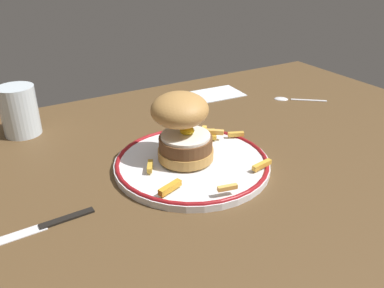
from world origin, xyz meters
The scene contains 8 objects.
ground_plane centered at (0.00, 0.00, -2.00)cm, with size 145.22×80.15×4.00cm, color #523B22.
dinner_plate centered at (4.96, -3.75, 0.84)cm, with size 27.94×27.94×1.60cm.
burger centered at (4.08, -1.89, 7.61)cm, with size 14.59×14.64×12.01cm.
fries_pile centered at (8.66, -1.78, 2.23)cm, with size 24.30×22.81×1.75cm.
water_glass centered at (-18.87, 26.32, 4.62)cm, with size 7.47×7.47×10.40cm.
knife centered at (-22.09, -7.89, 0.26)cm, with size 18.04×2.22×0.70cm.
spoon centered at (43.62, 13.70, 0.36)cm, with size 11.52×9.54×0.90cm.
napkin centered at (30.52, 26.16, 0.20)cm, with size 12.29×9.53×0.40cm, color silver.
Camera 1 is at (-26.30, -57.42, 36.15)cm, focal length 37.09 mm.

